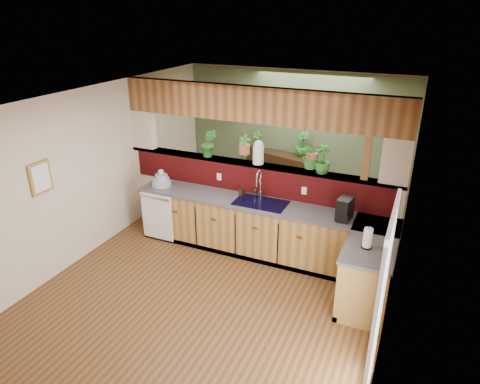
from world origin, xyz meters
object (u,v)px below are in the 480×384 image
at_px(coffee_maker, 345,210).
at_px(paper_towel, 368,238).
at_px(faucet, 259,183).
at_px(dish_stack, 161,180).
at_px(glass_jar, 258,152).
at_px(shelving_console, 278,174).
at_px(soap_dispenser, 242,190).

height_order(coffee_maker, paper_towel, coffee_maker).
xyz_separation_m(faucet, coffee_maker, (1.38, -0.21, -0.11)).
height_order(dish_stack, paper_towel, dish_stack).
height_order(paper_towel, glass_jar, glass_jar).
relative_size(faucet, shelving_console, 0.34).
xyz_separation_m(dish_stack, paper_towel, (3.50, -0.69, 0.04)).
height_order(paper_towel, shelving_console, paper_towel).
bearing_deg(glass_jar, soap_dispenser, -128.43).
xyz_separation_m(faucet, paper_towel, (1.79, -0.87, -0.13)).
bearing_deg(glass_jar, shelving_console, 98.84).
bearing_deg(coffee_maker, glass_jar, 174.17).
bearing_deg(coffee_maker, faucet, -178.33).
height_order(dish_stack, shelving_console, dish_stack).
height_order(coffee_maker, glass_jar, glass_jar).
distance_m(faucet, paper_towel, 2.00).
height_order(dish_stack, glass_jar, glass_jar).
distance_m(coffee_maker, paper_towel, 0.78).
bearing_deg(faucet, dish_stack, -174.10).
distance_m(dish_stack, coffee_maker, 3.08).
height_order(faucet, shelving_console, faucet).
distance_m(soap_dispenser, shelving_console, 2.19).
bearing_deg(shelving_console, coffee_maker, -37.21).
xyz_separation_m(soap_dispenser, shelving_console, (-0.11, 2.13, -0.48)).
bearing_deg(soap_dispenser, faucet, 1.80).
xyz_separation_m(faucet, soap_dispenser, (-0.29, -0.01, -0.17)).
height_order(dish_stack, coffee_maker, coffee_maker).
distance_m(faucet, shelving_console, 2.26).
bearing_deg(paper_towel, shelving_console, 126.33).
distance_m(coffee_maker, glass_jar, 1.64).
bearing_deg(faucet, soap_dispenser, -178.20).
height_order(faucet, coffee_maker, faucet).
bearing_deg(glass_jar, dish_stack, -166.01).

